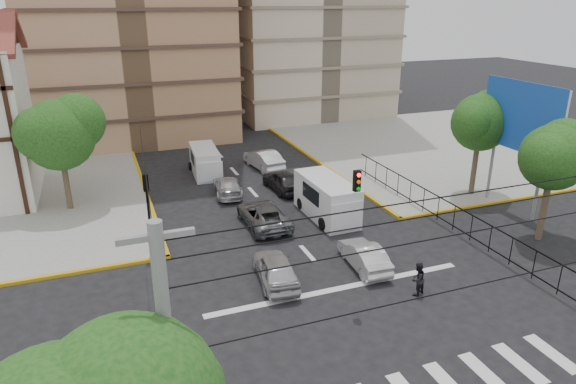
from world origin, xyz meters
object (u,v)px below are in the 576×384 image
van_left_lane (205,162)px  pedestrian_crosswalk (418,279)px  car_silver_front_left (275,268)px  car_white_front_right (364,255)px  traffic_light_nw (147,201)px  van_right_lane (328,200)px

van_left_lane → pedestrian_crosswalk: bearing=-70.9°
car_silver_front_left → car_white_front_right: car_silver_front_left is taller
car_white_front_right → pedestrian_crosswalk: pedestrian_crosswalk is taller
van_left_lane → pedestrian_crosswalk: (5.41, -20.38, -0.22)m
car_silver_front_left → car_white_front_right: (4.68, -0.23, -0.07)m
car_silver_front_left → pedestrian_crosswalk: size_ratio=2.62×
van_left_lane → car_silver_front_left: (-0.30, -16.99, -0.30)m
car_silver_front_left → traffic_light_nw: bearing=-36.9°
van_right_lane → car_silver_front_left: 8.25m
van_right_lane → car_white_front_right: bearing=-99.8°
van_right_lane → car_white_front_right: (-0.92, -6.27, -0.54)m
pedestrian_crosswalk → van_right_lane: bearing=-109.5°
van_right_lane → car_silver_front_left: bearing=-134.3°
car_white_front_right → pedestrian_crosswalk: size_ratio=2.44×
traffic_light_nw → car_silver_front_left: traffic_light_nw is taller
van_left_lane → pedestrian_crosswalk: van_left_lane is taller
traffic_light_nw → van_right_lane: traffic_light_nw is taller
car_white_front_right → traffic_light_nw: bearing=-23.7°
traffic_light_nw → car_white_front_right: 11.43m
van_right_lane → pedestrian_crosswalk: bearing=-90.8°
van_right_lane → car_silver_front_left: van_right_lane is taller
van_left_lane → car_silver_front_left: van_left_lane is taller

